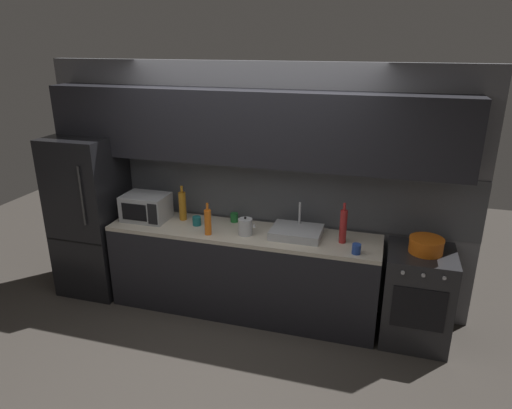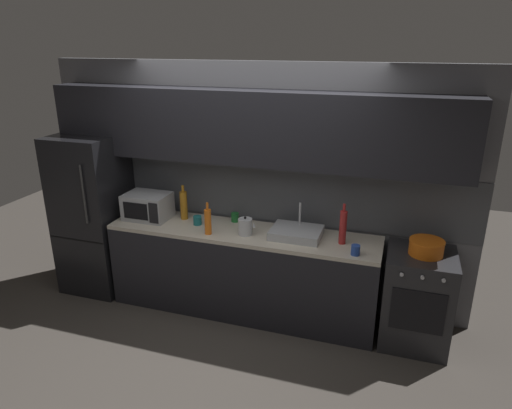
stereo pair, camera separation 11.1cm
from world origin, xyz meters
TOP-DOWN VIEW (x-y plane):
  - ground_plane at (0.00, 0.00)m, footprint 10.00×10.00m
  - back_wall at (0.00, 1.20)m, footprint 4.46×0.44m
  - counter_run at (0.00, 0.90)m, footprint 2.72×0.60m
  - refrigerator at (-1.74, 0.90)m, footprint 0.68×0.69m
  - oven_range at (1.70, 0.90)m, footprint 0.60×0.62m
  - microwave at (-1.06, 0.92)m, footprint 0.46×0.35m
  - sink_basin at (0.55, 0.93)m, footprint 0.48×0.38m
  - kettle at (0.06, 0.83)m, footprint 0.17×0.14m
  - wine_bottle_amber at (-0.69, 1.02)m, footprint 0.08×0.08m
  - wine_bottle_orange at (-0.29, 0.73)m, footprint 0.07×0.07m
  - wine_bottle_red at (0.99, 0.91)m, footprint 0.07×0.07m
  - mug_green at (-0.15, 1.11)m, footprint 0.08×0.08m
  - mug_blue at (1.13, 0.70)m, footprint 0.08×0.08m
  - mug_teal at (-0.49, 0.91)m, footprint 0.09×0.09m
  - cooking_pot at (1.72, 0.90)m, footprint 0.30×0.30m

SIDE VIEW (x-z plane):
  - ground_plane at x=0.00m, z-range 0.00..0.00m
  - counter_run at x=0.00m, z-range 0.00..0.90m
  - oven_range at x=1.70m, z-range 0.00..0.90m
  - refrigerator at x=-1.74m, z-range 0.00..1.75m
  - sink_basin at x=0.55m, z-range 0.79..1.09m
  - mug_blue at x=1.13m, z-range 0.90..0.99m
  - mug_teal at x=-0.49m, z-range 0.90..0.99m
  - mug_green at x=-0.15m, z-range 0.90..0.99m
  - cooking_pot at x=1.72m, z-range 0.90..1.04m
  - kettle at x=0.06m, z-range 0.89..1.07m
  - wine_bottle_orange at x=-0.29m, z-range 0.87..1.19m
  - microwave at x=-1.06m, z-range 0.90..1.17m
  - wine_bottle_amber at x=-0.69m, z-range 0.87..1.24m
  - wine_bottle_red at x=0.99m, z-range 0.87..1.26m
  - back_wall at x=0.00m, z-range 0.30..2.80m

